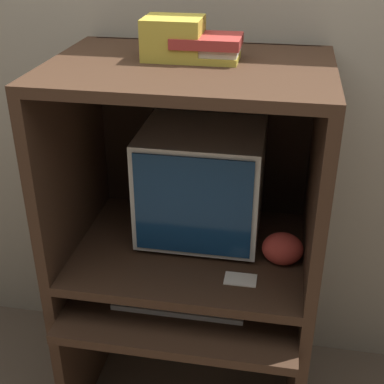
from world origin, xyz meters
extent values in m
cube|color=gray|center=(0.00, 0.73, 1.30)|extent=(6.00, 0.06, 2.60)
cube|color=#382316|center=(-0.44, 0.33, 0.31)|extent=(0.04, 0.67, 0.61)
cube|color=#382316|center=(0.44, 0.33, 0.31)|extent=(0.04, 0.67, 0.61)
cube|color=#382316|center=(0.00, 0.16, 0.59)|extent=(0.85, 0.47, 0.04)
cube|color=#382316|center=(-0.44, 0.33, 0.69)|extent=(0.04, 0.67, 0.15)
cube|color=#382316|center=(0.44, 0.33, 0.69)|extent=(0.04, 0.67, 0.15)
cube|color=#382316|center=(0.00, 0.33, 0.74)|extent=(0.85, 0.67, 0.04)
cube|color=#382316|center=(-0.44, 0.33, 1.11)|extent=(0.04, 0.67, 0.70)
cube|color=#382316|center=(0.44, 0.33, 1.11)|extent=(0.04, 0.67, 0.70)
cube|color=#382316|center=(0.00, 0.33, 1.44)|extent=(0.85, 0.67, 0.04)
cube|color=black|center=(0.00, 0.66, 1.11)|extent=(0.85, 0.01, 0.70)
cylinder|color=beige|center=(0.03, 0.45, 0.77)|extent=(0.22, 0.22, 0.02)
cube|color=beige|center=(0.03, 0.45, 0.99)|extent=(0.45, 0.40, 0.41)
cube|color=navy|center=(0.03, 0.24, 0.99)|extent=(0.41, 0.01, 0.38)
cube|color=beige|center=(-0.01, 0.18, 0.62)|extent=(0.48, 0.17, 0.02)
cube|color=silver|center=(-0.01, 0.18, 0.64)|extent=(0.44, 0.13, 0.01)
ellipsoid|color=black|center=(0.30, 0.19, 0.63)|extent=(0.07, 0.05, 0.03)
ellipsoid|color=#BC382D|center=(0.35, 0.29, 0.82)|extent=(0.15, 0.11, 0.12)
cube|color=gold|center=(0.05, 0.38, 1.47)|extent=(0.20, 0.14, 0.02)
cube|color=beige|center=(0.05, 0.39, 1.50)|extent=(0.20, 0.15, 0.03)
cube|color=maroon|center=(0.05, 0.38, 1.52)|extent=(0.22, 0.16, 0.03)
cube|color=beige|center=(0.21, 0.16, 0.76)|extent=(0.11, 0.07, 0.00)
cube|color=gold|center=(-0.06, 0.39, 1.53)|extent=(0.19, 0.16, 0.13)
camera|label=1|loc=(0.31, -1.34, 1.90)|focal=50.00mm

